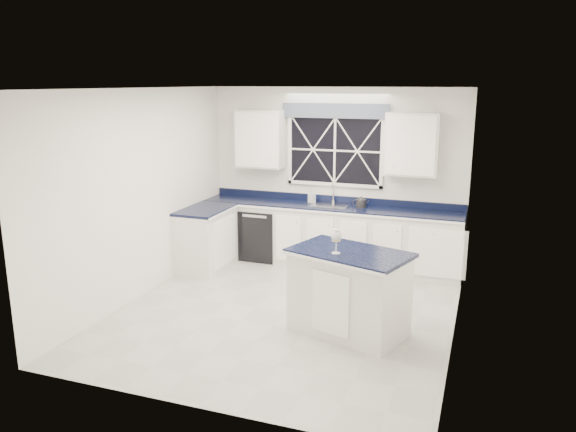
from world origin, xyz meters
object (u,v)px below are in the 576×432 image
at_px(wine_glass, 336,237).
at_px(island, 349,292).
at_px(faucet, 333,193).
at_px(kettle, 361,202).
at_px(dishwasher, 263,233).
at_px(soap_bottle, 312,196).

bearing_deg(wine_glass, island, 47.12).
xyz_separation_m(faucet, kettle, (0.48, -0.16, -0.08)).
bearing_deg(dishwasher, wine_glass, -52.37).
distance_m(dishwasher, soap_bottle, 1.01).
bearing_deg(kettle, island, -87.68).
bearing_deg(faucet, dishwasher, -169.98).
bearing_deg(soap_bottle, faucet, 12.97).
relative_size(dishwasher, faucet, 2.72).
relative_size(faucet, island, 0.21).
bearing_deg(island, faucet, 127.37).
height_order(dishwasher, island, island).
xyz_separation_m(dishwasher, kettle, (1.58, 0.03, 0.61)).
distance_m(dishwasher, faucet, 1.31).
bearing_deg(wine_glass, soap_bottle, 112.90).
bearing_deg(island, soap_bottle, 134.42).
height_order(kettle, soap_bottle, soap_bottle).
distance_m(dishwasher, wine_glass, 3.10).
distance_m(faucet, island, 2.67).
bearing_deg(island, kettle, 117.53).
bearing_deg(kettle, wine_glass, -91.05).
height_order(faucet, island, faucet).
xyz_separation_m(dishwasher, wine_glass, (1.84, -2.39, 0.74)).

